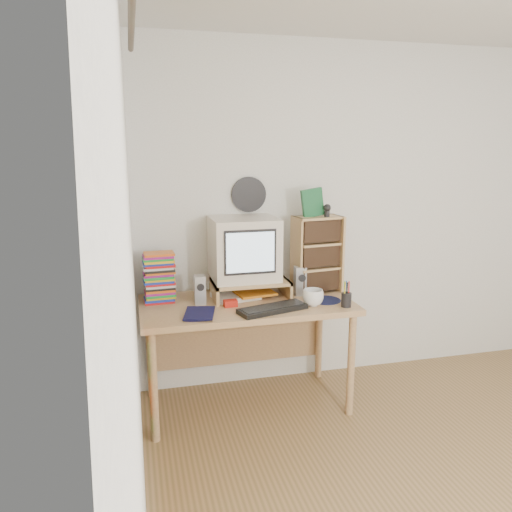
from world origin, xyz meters
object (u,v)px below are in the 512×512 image
desk (245,318)px  mug (313,298)px  dvd_stack (159,282)px  diary (185,312)px  keyboard (273,309)px  crt_monitor (244,249)px  cd_rack (317,254)px

desk → mug: 0.51m
dvd_stack → diary: size_ratio=1.26×
mug → desk: bearing=149.0°
keyboard → crt_monitor: bearing=89.0°
diary → keyboard: bearing=7.2°
cd_rack → mug: 0.40m
dvd_stack → cd_rack: cd_rack is taller
mug → diary: size_ratio=0.63×
desk → mug: bearing=-31.0°
dvd_stack → mug: dvd_stack is taller
dvd_stack → desk: bearing=-11.4°
crt_monitor → desk: bearing=-104.5°
desk → cd_rack: cd_rack is taller
mug → diary: mug is taller
desk → keyboard: (0.12, -0.28, 0.15)m
crt_monitor → keyboard: (0.10, -0.37, -0.32)m
desk → cd_rack: size_ratio=2.59×
crt_monitor → mug: size_ratio=3.24×
diary → mug: bearing=12.1°
keyboard → diary: size_ratio=2.04×
crt_monitor → dvd_stack: crt_monitor is taller
cd_rack → diary: 1.04m
dvd_stack → cd_rack: 1.11m
diary → dvd_stack: bearing=125.6°
cd_rack → dvd_stack: bearing=171.4°
mug → keyboard: bearing=-171.4°
crt_monitor → cd_rack: bearing=-3.6°
desk → crt_monitor: size_ratio=3.15×
cd_rack → diary: size_ratio=2.48×
keyboard → mug: size_ratio=3.25×
diary → desk: bearing=41.2°
keyboard → diary: diary is taller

